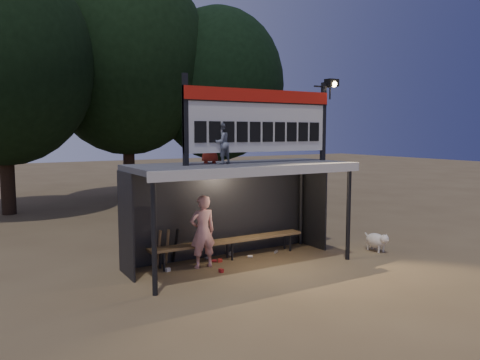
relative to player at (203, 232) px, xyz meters
name	(u,v)px	position (x,y,z in m)	size (l,w,h in m)	color
ground	(241,265)	(0.85, -0.27, -0.81)	(80.00, 80.00, 0.00)	brown
player	(203,232)	(0.00, 0.00, 0.00)	(0.59, 0.39, 1.63)	white
child_a	(221,143)	(0.34, -0.25, 1.97)	(0.45, 0.35, 0.92)	gray
child_b	(210,141)	(0.26, 0.14, 2.00)	(0.48, 0.31, 0.99)	#AD2B1A
dugout_shelter	(236,183)	(0.85, -0.02, 1.03)	(5.10, 2.08, 2.32)	#424245
scoreboard_assembly	(263,118)	(1.40, -0.27, 2.51)	(4.10, 0.27, 1.99)	black
bench	(230,241)	(0.85, 0.28, -0.38)	(4.00, 0.35, 0.48)	olive
tree_left	(2,61)	(-3.15, 9.73, 4.70)	(6.46, 6.46, 9.27)	black
tree_mid	(126,59)	(1.85, 11.23, 5.35)	(7.22, 7.22, 10.36)	#321F16
tree_right	(218,85)	(5.85, 10.23, 4.37)	(6.08, 6.08, 8.72)	#301D15
dog	(377,240)	(4.43, -0.97, -0.54)	(0.36, 0.81, 0.49)	silver
bats	(167,247)	(-0.62, 0.55, -0.38)	(0.48, 0.33, 0.84)	olive
litter	(224,260)	(0.63, 0.17, -0.78)	(3.05, 1.24, 0.08)	red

